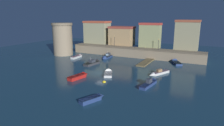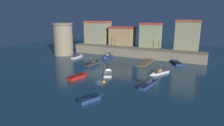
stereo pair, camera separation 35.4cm
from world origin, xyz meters
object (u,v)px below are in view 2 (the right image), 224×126
moored_boat_1 (93,98)px  moored_boat_4 (158,73)px  moored_boat_8 (107,57)px  mooring_buoy_0 (104,82)px  moored_boat_0 (108,73)px  quay_lamp_1 (159,42)px  fortress_tower (63,39)px  moored_boat_5 (94,63)px  quay_lamp_0 (115,39)px  moored_boat_2 (78,56)px  moored_boat_6 (79,76)px  moored_boat_3 (176,62)px  moored_boat_7 (150,83)px

moored_boat_1 → moored_boat_4: size_ratio=0.75×
moored_boat_8 → mooring_buoy_0: moored_boat_8 is taller
moored_boat_0 → quay_lamp_1: bearing=-40.8°
fortress_tower → moored_boat_1: size_ratio=2.34×
moored_boat_5 → quay_lamp_0: bearing=10.4°
fortress_tower → moored_boat_2: fortress_tower is taller
moored_boat_1 → moored_boat_6: size_ratio=0.83×
fortress_tower → moored_boat_3: (38.38, 4.38, -5.36)m
quay_lamp_1 → moored_boat_0: quay_lamp_1 is taller
moored_boat_4 → moored_boat_8: (-19.88, 10.85, 0.03)m
quay_lamp_0 → moored_boat_1: bearing=-68.9°
moored_boat_2 → moored_boat_4: 29.93m
moored_boat_1 → moored_boat_0: bearing=40.5°
moored_boat_1 → moored_boat_3: (7.65, 33.32, -0.08)m
moored_boat_3 → moored_boat_4: bearing=147.1°
moored_boat_2 → moored_boat_6: 22.78m
fortress_tower → moored_boat_1: fortress_tower is taller
moored_boat_2 → moored_boat_5: size_ratio=0.90×
moored_boat_3 → moored_boat_0: bearing=121.0°
moored_boat_0 → moored_boat_3: (12.46, 18.92, 0.00)m
quay_lamp_0 → moored_boat_1: (14.21, -36.85, -5.18)m
moored_boat_0 → moored_boat_6: 7.01m
moored_boat_8 → mooring_buoy_0: (11.08, -21.52, -0.42)m
quay_lamp_0 → moored_boat_0: size_ratio=0.71×
fortress_tower → moored_boat_8: fortress_tower is taller
moored_boat_7 → moored_boat_6: bearing=107.8°
moored_boat_4 → moored_boat_8: bearing=-92.6°
moored_boat_2 → fortress_tower: bearing=73.2°
fortress_tower → moored_boat_5: size_ratio=1.65×
quay_lamp_0 → moored_boat_5: (0.88, -15.22, -5.12)m
moored_boat_1 → moored_boat_8: 33.47m
moored_boat_4 → moored_boat_1: bearing=9.3°
quay_lamp_0 → moored_boat_2: (-8.89, -9.77, -5.19)m
fortress_tower → moored_boat_2: (7.64, -1.86, -5.29)m
moored_boat_3 → moored_boat_8: moored_boat_8 is taller
moored_boat_8 → mooring_buoy_0: size_ratio=8.93×
moored_boat_2 → quay_lamp_0: bearing=-45.4°
moored_boat_8 → fortress_tower: bearing=-89.1°
quay_lamp_1 → moored_boat_3: quay_lamp_1 is taller
moored_boat_5 → moored_boat_8: (-0.67, 8.77, -0.04)m
quay_lamp_1 → mooring_buoy_0: bearing=-98.9°
moored_boat_6 → moored_boat_7: moored_boat_7 is taller
quay_lamp_1 → moored_boat_7: 26.14m
quay_lamp_1 → moored_boat_3: size_ratio=0.58×
moored_boat_4 → moored_boat_6: size_ratio=1.12×
moored_boat_4 → mooring_buoy_0: 13.83m
moored_boat_1 → moored_boat_8: size_ratio=0.75×
moored_boat_1 → moored_boat_5: (-13.33, 21.63, 0.06)m
moored_boat_0 → moored_boat_7: 11.32m
quay_lamp_0 → moored_boat_8: quay_lamp_0 is taller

